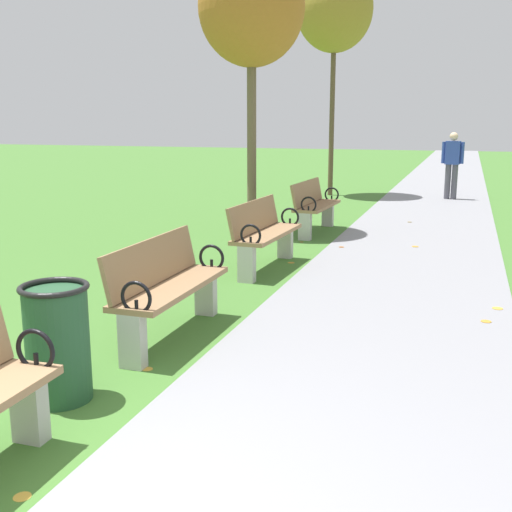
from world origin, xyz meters
TOP-DOWN VIEW (x-y plane):
  - paved_walkway at (1.27, 18.00)m, footprint 2.54×44.00m
  - park_bench_2 at (-0.50, 2.84)m, footprint 0.47×1.60m
  - park_bench_3 at (-0.50, 5.68)m, footprint 0.54×1.62m
  - park_bench_4 at (-0.50, 8.56)m, footprint 0.54×1.62m
  - tree_1 at (-1.61, 8.44)m, footprint 1.79×1.79m
  - tree_2 at (-1.40, 14.17)m, footprint 1.90×1.90m
  - pedestrian_walking at (1.62, 14.12)m, footprint 0.53×0.26m
  - trash_bin at (-0.65, 1.43)m, footprint 0.48×0.48m
  - scattered_leaves at (0.34, 3.91)m, footprint 4.61×12.93m

SIDE VIEW (x-z plane):
  - paved_walkway at x=1.27m, z-range 0.00..0.02m
  - scattered_leaves at x=0.34m, z-range 0.00..0.03m
  - trash_bin at x=-0.65m, z-range 0.00..0.84m
  - park_bench_2 at x=-0.50m, z-range 0.04..0.93m
  - park_bench_3 at x=-0.50m, z-range 0.04..0.93m
  - park_bench_4 at x=-0.50m, z-range 0.04..0.93m
  - pedestrian_walking at x=1.62m, z-range 0.12..1.74m
  - tree_1 at x=-1.61m, z-range 1.37..6.14m
  - tree_2 at x=-1.40m, z-range 1.76..7.42m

